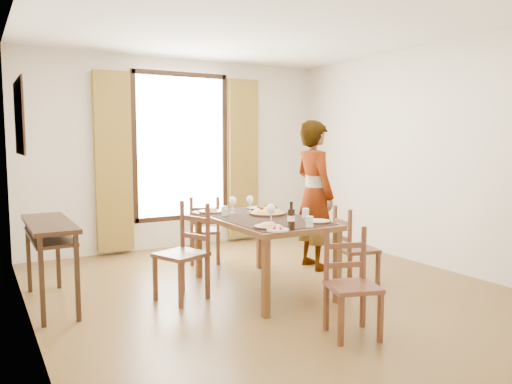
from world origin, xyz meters
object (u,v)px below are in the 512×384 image
console_table (49,234)px  dining_table (262,224)px  pasta_platter (267,210)px  man (315,195)px

console_table → dining_table: size_ratio=0.75×
dining_table → pasta_platter: 0.22m
man → pasta_platter: bearing=114.7°
console_table → dining_table: console_table is taller
dining_table → pasta_platter: (0.14, 0.12, 0.12)m
console_table → dining_table: bearing=-14.9°
console_table → pasta_platter: pasta_platter is taller
man → pasta_platter: (-0.86, -0.33, -0.09)m
man → pasta_platter: size_ratio=4.46×
console_table → man: 2.99m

